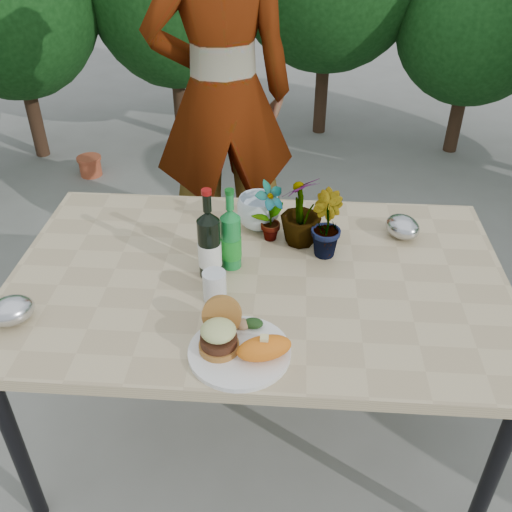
# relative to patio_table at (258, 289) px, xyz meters

# --- Properties ---
(ground) EXTENTS (80.00, 80.00, 0.00)m
(ground) POSITION_rel_patio_table_xyz_m (0.00, 0.00, -0.69)
(ground) COLOR slate
(ground) RESTS_ON ground
(patio_table) EXTENTS (1.60, 1.00, 0.75)m
(patio_table) POSITION_rel_patio_table_xyz_m (0.00, 0.00, 0.00)
(patio_table) COLOR tan
(patio_table) RESTS_ON ground
(shrub_hedge) EXTENTS (7.02, 5.08, 2.23)m
(shrub_hedge) POSITION_rel_patio_table_xyz_m (0.18, 1.58, 0.48)
(shrub_hedge) COLOR #382316
(shrub_hedge) RESTS_ON ground
(dinner_plate) EXTENTS (0.28, 0.28, 0.01)m
(dinner_plate) POSITION_rel_patio_table_xyz_m (-0.02, -0.36, 0.06)
(dinner_plate) COLOR white
(dinner_plate) RESTS_ON patio_table
(burger_stack) EXTENTS (0.11, 0.16, 0.11)m
(burger_stack) POSITION_rel_patio_table_xyz_m (-0.08, -0.34, 0.12)
(burger_stack) COLOR #B7722D
(burger_stack) RESTS_ON dinner_plate
(sweet_potato) EXTENTS (0.17, 0.12, 0.06)m
(sweet_potato) POSITION_rel_patio_table_xyz_m (0.04, -0.38, 0.10)
(sweet_potato) COLOR orange
(sweet_potato) RESTS_ON dinner_plate
(grilled_veg) EXTENTS (0.08, 0.05, 0.03)m
(grilled_veg) POSITION_rel_patio_table_xyz_m (-0.01, -0.27, 0.09)
(grilled_veg) COLOR olive
(grilled_veg) RESTS_ON dinner_plate
(wine_bottle) EXTENTS (0.07, 0.07, 0.31)m
(wine_bottle) POSITION_rel_patio_table_xyz_m (-0.15, -0.01, 0.17)
(wine_bottle) COLOR black
(wine_bottle) RESTS_ON patio_table
(sparkling_water) EXTENTS (0.07, 0.07, 0.28)m
(sparkling_water) POSITION_rel_patio_table_xyz_m (-0.09, 0.05, 0.16)
(sparkling_water) COLOR #177F33
(sparkling_water) RESTS_ON patio_table
(plastic_cup) EXTENTS (0.07, 0.07, 0.09)m
(plastic_cup) POSITION_rel_patio_table_xyz_m (-0.12, -0.13, 0.10)
(plastic_cup) COLOR silver
(plastic_cup) RESTS_ON patio_table
(seedling_left) EXTENTS (0.14, 0.14, 0.22)m
(seedling_left) POSITION_rel_patio_table_xyz_m (0.03, 0.21, 0.17)
(seedling_left) COLOR #21531C
(seedling_left) RESTS_ON patio_table
(seedling_mid) EXTENTS (0.14, 0.15, 0.23)m
(seedling_mid) POSITION_rel_patio_table_xyz_m (0.21, 0.14, 0.17)
(seedling_mid) COLOR #285F20
(seedling_mid) RESTS_ON patio_table
(seedling_right) EXTENTS (0.20, 0.20, 0.25)m
(seedling_right) POSITION_rel_patio_table_xyz_m (0.13, 0.20, 0.18)
(seedling_right) COLOR #2D6020
(seedling_right) RESTS_ON patio_table
(blue_bowl) EXTENTS (0.16, 0.16, 0.12)m
(blue_bowl) POSITION_rel_patio_table_xyz_m (-0.02, 0.29, 0.12)
(blue_bowl) COLOR silver
(blue_bowl) RESTS_ON patio_table
(foil_packet_left) EXTENTS (0.17, 0.16, 0.08)m
(foil_packet_left) POSITION_rel_patio_table_xyz_m (-0.69, -0.27, 0.10)
(foil_packet_left) COLOR #BBBDC3
(foil_packet_left) RESTS_ON patio_table
(foil_packet_right) EXTENTS (0.16, 0.17, 0.08)m
(foil_packet_right) POSITION_rel_patio_table_xyz_m (0.49, 0.27, 0.10)
(foil_packet_right) COLOR #B4B6BB
(foil_packet_right) RESTS_ON patio_table
(person) EXTENTS (0.78, 0.61, 1.89)m
(person) POSITION_rel_patio_table_xyz_m (-0.24, 1.10, 0.25)
(person) COLOR #A36551
(person) RESTS_ON ground
(terracotta_pot) EXTENTS (0.17, 0.17, 0.14)m
(terracotta_pot) POSITION_rel_patio_table_xyz_m (-1.33, 2.09, -0.62)
(terracotta_pot) COLOR #B64D2E
(terracotta_pot) RESTS_ON ground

